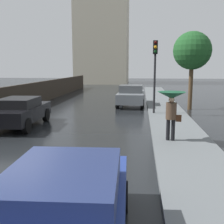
# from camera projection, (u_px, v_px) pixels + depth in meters

# --- Properties ---
(ground) EXTENTS (120.00, 120.00, 0.00)m
(ground) POSITION_uv_depth(u_px,v_px,m) (3.00, 176.00, 7.19)
(ground) COLOR black
(sidewalk_strip) EXTENTS (2.20, 60.00, 0.14)m
(sidewalk_strip) POSITION_uv_depth(u_px,v_px,m) (204.00, 182.00, 6.65)
(sidewalk_strip) COLOR slate
(sidewalk_strip) RESTS_ON ground
(car_grey_near_kerb) EXTENTS (1.95, 4.28, 1.51)m
(car_grey_near_kerb) POSITION_uv_depth(u_px,v_px,m) (131.00, 95.00, 19.75)
(car_grey_near_kerb) COLOR slate
(car_grey_near_kerb) RESTS_ON ground
(car_blue_mid_road) EXTENTS (2.06, 4.37, 1.36)m
(car_blue_mid_road) POSITION_uv_depth(u_px,v_px,m) (62.00, 213.00, 4.01)
(car_blue_mid_road) COLOR navy
(car_blue_mid_road) RESTS_ON ground
(car_black_far_ahead) EXTENTS (1.92, 4.18, 1.38)m
(car_black_far_ahead) POSITION_uv_depth(u_px,v_px,m) (20.00, 111.00, 12.94)
(car_black_far_ahead) COLOR black
(car_black_far_ahead) RESTS_ON ground
(pedestrian_with_umbrella_near) EXTENTS (1.00, 1.00, 1.79)m
(pedestrian_with_umbrella_near) POSITION_uv_depth(u_px,v_px,m) (172.00, 102.00, 9.89)
(pedestrian_with_umbrella_near) COLOR black
(pedestrian_with_umbrella_near) RESTS_ON sidewalk_strip
(traffic_light) EXTENTS (0.26, 0.39, 4.12)m
(traffic_light) POSITION_uv_depth(u_px,v_px,m) (155.00, 63.00, 15.56)
(traffic_light) COLOR black
(traffic_light) RESTS_ON sidewalk_strip
(street_tree_near) EXTENTS (2.44, 2.44, 5.05)m
(street_tree_near) POSITION_uv_depth(u_px,v_px,m) (192.00, 51.00, 17.69)
(street_tree_near) COLOR #4C3823
(street_tree_near) RESTS_ON ground
(distant_tower) EXTENTS (8.50, 10.23, 21.27)m
(distant_tower) POSITION_uv_depth(u_px,v_px,m) (103.00, 19.00, 46.03)
(distant_tower) COLOR beige
(distant_tower) RESTS_ON ground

